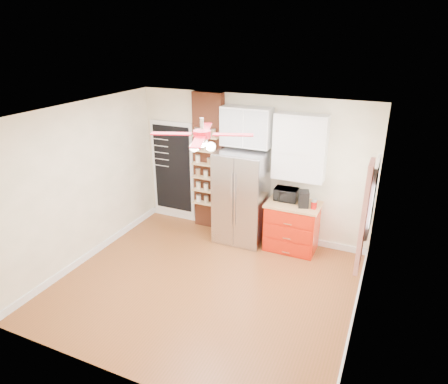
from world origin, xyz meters
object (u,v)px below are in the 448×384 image
at_px(canister_left, 314,205).
at_px(pantry_jar_oats, 198,159).
at_px(red_cabinet, 292,226).
at_px(ceiling_fan, 202,135).
at_px(fridge, 241,197).
at_px(coffee_maker, 304,199).
at_px(toaster_oven, 286,194).

bearing_deg(canister_left, pantry_jar_oats, 174.95).
distance_m(red_cabinet, pantry_jar_oats, 2.19).
height_order(red_cabinet, canister_left, canister_left).
relative_size(red_cabinet, ceiling_fan, 0.67).
height_order(red_cabinet, pantry_jar_oats, pantry_jar_oats).
relative_size(fridge, pantry_jar_oats, 13.00).
xyz_separation_m(red_cabinet, coffee_maker, (0.18, -0.06, 0.59)).
height_order(ceiling_fan, toaster_oven, ceiling_fan).
relative_size(red_cabinet, pantry_jar_oats, 6.98).
height_order(fridge, ceiling_fan, ceiling_fan).
xyz_separation_m(toaster_oven, canister_left, (0.54, -0.17, -0.05)).
bearing_deg(ceiling_fan, coffee_maker, 55.79).
bearing_deg(pantry_jar_oats, fridge, -9.96).
xyz_separation_m(ceiling_fan, coffee_maker, (1.10, 1.62, -1.38)).
bearing_deg(pantry_jar_oats, canister_left, -5.05).
bearing_deg(toaster_oven, ceiling_fan, -114.83).
xyz_separation_m(canister_left, pantry_jar_oats, (-2.32, 0.20, 0.47)).
relative_size(ceiling_fan, pantry_jar_oats, 10.40).
bearing_deg(red_cabinet, fridge, -177.05).
relative_size(coffee_maker, pantry_jar_oats, 2.09).
relative_size(ceiling_fan, canister_left, 10.70).
relative_size(fridge, red_cabinet, 1.86).
relative_size(toaster_oven, canister_left, 3.14).
distance_m(fridge, red_cabinet, 1.06).
xyz_separation_m(toaster_oven, coffee_maker, (0.35, -0.14, 0.03)).
height_order(fridge, canister_left, fridge).
relative_size(red_cabinet, coffee_maker, 3.34).
height_order(coffee_maker, canister_left, coffee_maker).
height_order(fridge, toaster_oven, fridge).
height_order(toaster_oven, canister_left, toaster_oven).
height_order(ceiling_fan, pantry_jar_oats, ceiling_fan).
distance_m(ceiling_fan, coffee_maker, 2.40).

